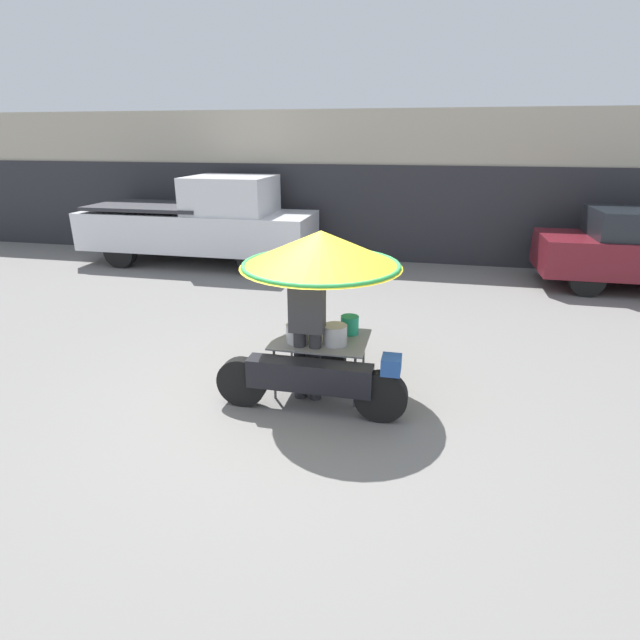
{
  "coord_description": "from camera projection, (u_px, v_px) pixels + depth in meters",
  "views": [
    {
      "loc": [
        1.4,
        -4.81,
        2.88
      ],
      "look_at": [
        0.24,
        0.41,
        0.9
      ],
      "focal_mm": 28.0,
      "sensor_mm": 36.0,
      "label": 1
    }
  ],
  "objects": [
    {
      "name": "pickup_truck",
      "position": [
        204.0,
        223.0,
        11.63
      ],
      "size": [
        5.43,
        1.79,
        2.03
      ],
      "color": "black",
      "rests_on": "ground"
    },
    {
      "name": "ground_plane",
      "position": [
        291.0,
        404.0,
        5.69
      ],
      "size": [
        36.0,
        36.0,
        0.0
      ],
      "primitive_type": "plane",
      "color": "slate"
    },
    {
      "name": "vendor_motorcycle_cart",
      "position": [
        320.0,
        271.0,
        5.49
      ],
      "size": [
        2.12,
        1.81,
        1.91
      ],
      "color": "black",
      "rests_on": "ground"
    },
    {
      "name": "shopfront_building",
      "position": [
        377.0,
        184.0,
        12.63
      ],
      "size": [
        28.0,
        2.06,
        3.46
      ],
      "color": "#B2A893",
      "rests_on": "ground"
    },
    {
      "name": "vendor_person",
      "position": [
        307.0,
        321.0,
        5.51
      ],
      "size": [
        0.38,
        0.23,
        1.69
      ],
      "color": "#2D2D33",
      "rests_on": "ground"
    }
  ]
}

